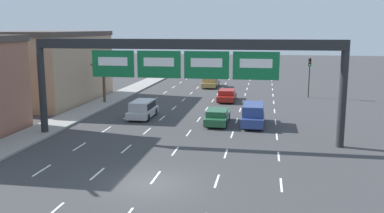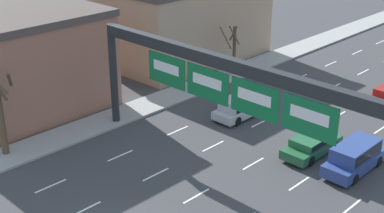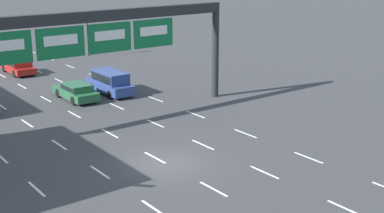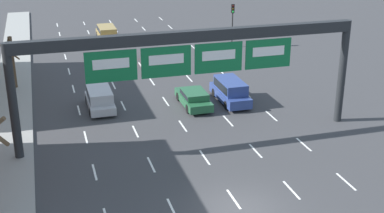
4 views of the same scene
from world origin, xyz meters
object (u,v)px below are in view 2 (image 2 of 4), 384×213
sign_gantry (234,84)px  suv_silver (240,106)px  suv_blue (355,156)px  tree_bare_closest (0,109)px  tree_bare_second (233,47)px  car_green (311,145)px

sign_gantry → suv_silver: (-5.03, 6.90, -4.89)m
suv_silver → suv_blue: bearing=-7.3°
sign_gantry → tree_bare_closest: (-11.70, -7.84, -2.56)m
tree_bare_second → tree_bare_closest: bearing=-91.5°
car_green → tree_bare_second: (-12.94, 7.74, 1.87)m
tree_bare_closest → tree_bare_second: size_ratio=1.39×
sign_gantry → suv_blue: sign_gantry is taller
suv_silver → tree_bare_second: (-6.11, 6.41, 1.69)m
sign_gantry → suv_silver: 9.84m
suv_blue → sign_gantry: bearing=-129.9°
car_green → tree_bare_second: 15.20m
car_green → suv_silver: bearing=169.0°
sign_gantry → suv_silver: bearing=126.1°
sign_gantry → suv_blue: (4.73, 5.65, -4.78)m
suv_silver → car_green: bearing=-11.0°
suv_blue → suv_silver: bearing=172.7°
car_green → tree_bare_closest: bearing=-135.2°
suv_silver → tree_bare_closest: size_ratio=0.70×
suv_blue → tree_bare_second: 17.70m
sign_gantry → suv_blue: bearing=50.1°
suv_blue → tree_bare_closest: size_ratio=0.78×
car_green → suv_blue: 2.95m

